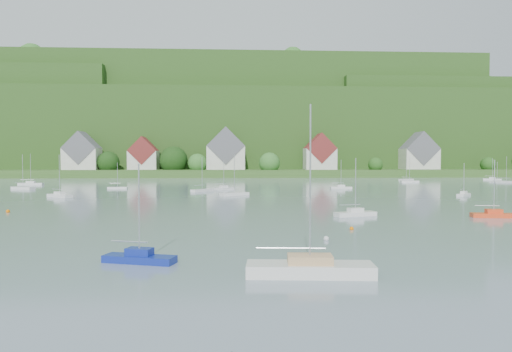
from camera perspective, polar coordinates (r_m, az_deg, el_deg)
The scene contains 15 objects.
far_shore_strip at distance 208.34m, azimuth -5.08°, elevation 0.46°, with size 600.00×60.00×3.00m, color #315520.
forested_ridge at distance 277.26m, azimuth -4.50°, elevation 5.25°, with size 620.00×181.22×69.89m.
village_building_0 at distance 204.92m, azimuth -20.80°, elevation 2.56°, with size 14.00×10.40×16.00m.
village_building_1 at distance 200.68m, azimuth -13.80°, elevation 2.43°, with size 12.00×9.36×14.00m.
village_building_2 at distance 196.18m, azimuth -3.76°, elevation 2.94°, with size 16.00×11.44×18.00m.
village_building_3 at distance 197.73m, azimuth 7.92°, elevation 2.67°, with size 13.00×10.40×15.50m.
village_building_4 at distance 214.63m, azimuth 19.60°, elevation 2.56°, with size 15.00×10.40×16.50m.
near_sailboat_1 at distance 31.95m, azimuth -14.29°, elevation -9.70°, with size 5.07×2.70×6.59m.
near_sailboat_2 at distance 27.72m, azimuth 6.71°, elevation -11.24°, with size 7.63×2.74×10.09m.
near_sailboat_3 at distance 57.57m, azimuth 12.25°, elevation -4.49°, with size 5.47×2.93×7.11m.
near_sailboat_5 at distance 61.92m, azimuth 27.45°, elevation -4.22°, with size 5.28×2.29×6.90m.
mooring_buoy_1 at distance 39.98m, azimuth 8.71°, elevation -7.89°, with size 0.46×0.46×0.46m, color silver.
mooring_buoy_2 at distance 46.34m, azimuth 11.80°, elevation -6.55°, with size 0.41×0.41×0.41m, color orange.
mooring_buoy_3 at distance 68.56m, azimuth -28.45°, elevation -4.00°, with size 0.50×0.50×0.50m, color orange.
far_sailboat_cluster at distance 122.96m, azimuth -4.36°, elevation -1.07°, with size 187.71×72.86×8.71m.
Camera 1 is at (7.52, -8.13, 6.80)m, focal length 32.19 mm.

